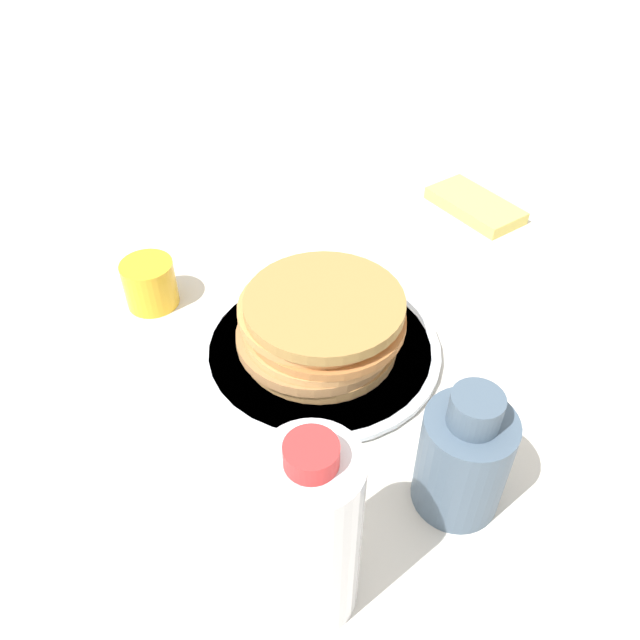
% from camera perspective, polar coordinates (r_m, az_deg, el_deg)
% --- Properties ---
extents(ground_plane, '(4.00, 4.00, 0.00)m').
position_cam_1_polar(ground_plane, '(0.79, -0.17, -2.01)').
color(ground_plane, silver).
extents(plate, '(0.30, 0.30, 0.01)m').
position_cam_1_polar(plate, '(0.77, -0.00, -2.60)').
color(plate, silver).
rests_on(plate, ground_plane).
extents(pancake_stack, '(0.20, 0.20, 0.07)m').
position_cam_1_polar(pancake_stack, '(0.74, 0.04, -0.28)').
color(pancake_stack, '#AE7E47').
rests_on(pancake_stack, plate).
extents(juice_glass, '(0.07, 0.07, 0.06)m').
position_cam_1_polar(juice_glass, '(0.86, -15.28, 3.23)').
color(juice_glass, yellow).
rests_on(juice_glass, ground_plane).
extents(cream_jug, '(0.09, 0.09, 0.15)m').
position_cam_1_polar(cream_jug, '(0.61, 12.97, -12.14)').
color(cream_jug, '#4C6075').
rests_on(cream_jug, ground_plane).
extents(water_bottle_near, '(0.08, 0.08, 0.21)m').
position_cam_1_polar(water_bottle_near, '(0.51, -0.69, -19.00)').
color(water_bottle_near, white).
rests_on(water_bottle_near, ground_plane).
extents(napkin, '(0.17, 0.13, 0.02)m').
position_cam_1_polar(napkin, '(1.06, 13.98, 10.13)').
color(napkin, '#E5D166').
rests_on(napkin, ground_plane).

